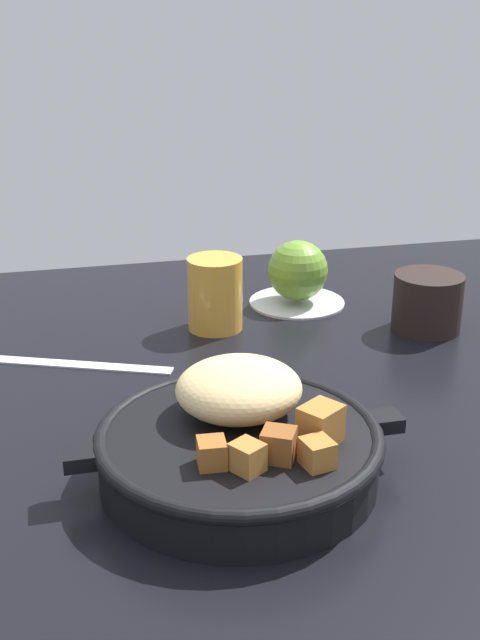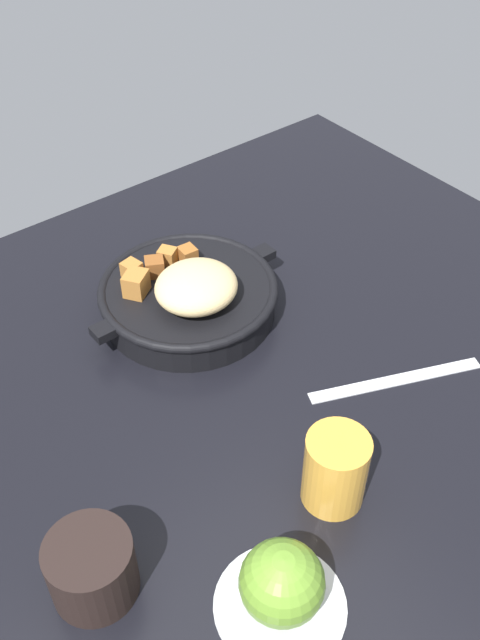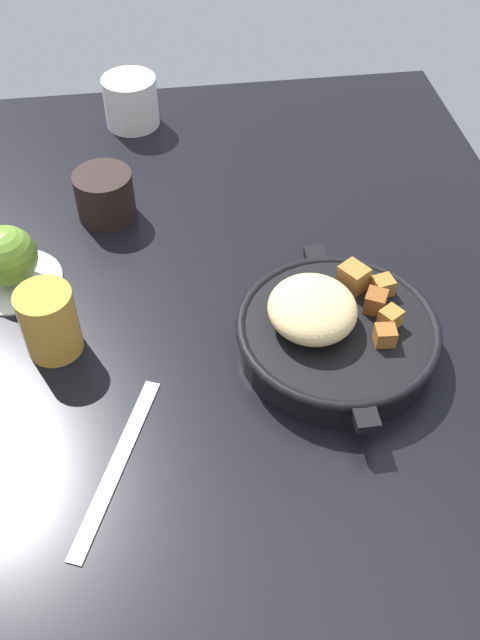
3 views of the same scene
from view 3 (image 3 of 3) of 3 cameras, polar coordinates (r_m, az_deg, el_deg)
ground_plane at (r=83.98cm, az=-2.66°, el=-1.03°), size 111.16×87.71×2.40cm
cast_iron_skillet at (r=79.00cm, az=7.55°, el=-0.86°), size 26.86×22.56×8.62cm
saucer_plate at (r=92.33cm, az=-17.63°, el=3.06°), size 11.82×11.82×0.60cm
red_apple at (r=89.75cm, az=-18.19°, el=4.90°), size 7.40×7.40×7.40cm
butter_knife at (r=72.53cm, az=-9.82°, el=-11.29°), size 20.12×9.58×0.36cm
coffee_mug_dark at (r=97.86cm, az=-10.77°, el=9.77°), size 7.82×7.82×6.56cm
juice_glass_amber at (r=80.48cm, az=-15.02°, el=-0.14°), size 6.26×6.26×8.35cm
ceramic_mug_white at (r=116.49cm, az=-8.73°, el=16.90°), size 8.30×8.30×7.67cm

